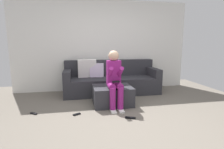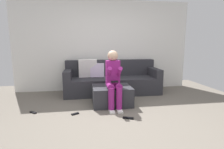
% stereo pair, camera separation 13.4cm
% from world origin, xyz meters
% --- Properties ---
extents(ground_plane, '(6.35, 6.35, 0.00)m').
position_xyz_m(ground_plane, '(0.00, 0.00, 0.00)').
color(ground_plane, '#6B6359').
extents(wall_back, '(4.89, 0.10, 2.48)m').
position_xyz_m(wall_back, '(0.00, 2.39, 1.24)').
color(wall_back, silver).
rests_on(wall_back, ground_plane).
extents(couch_sectional, '(2.46, 0.88, 0.90)m').
position_xyz_m(couch_sectional, '(0.13, 1.96, 0.33)').
color(couch_sectional, '#2D2D33').
rests_on(couch_sectional, ground_plane).
extents(ottoman, '(0.82, 0.66, 0.40)m').
position_xyz_m(ottoman, '(-0.00, 1.01, 0.20)').
color(ottoman, '#2D2D33').
rests_on(ottoman, ground_plane).
extents(person_seated, '(0.29, 0.58, 1.16)m').
position_xyz_m(person_seated, '(0.01, 0.82, 0.62)').
color(person_seated, '#8C1E72').
rests_on(person_seated, ground_plane).
extents(remote_near_ottoman, '(0.20, 0.12, 0.02)m').
position_xyz_m(remote_near_ottoman, '(0.17, 0.21, 0.01)').
color(remote_near_ottoman, black).
rests_on(remote_near_ottoman, ground_plane).
extents(remote_by_storage_bin, '(0.15, 0.11, 0.02)m').
position_xyz_m(remote_by_storage_bin, '(-0.76, 0.55, 0.01)').
color(remote_by_storage_bin, black).
rests_on(remote_by_storage_bin, ground_plane).
extents(remote_under_side_table, '(0.15, 0.13, 0.02)m').
position_xyz_m(remote_under_side_table, '(-1.55, 0.74, 0.01)').
color(remote_under_side_table, black).
rests_on(remote_under_side_table, ground_plane).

